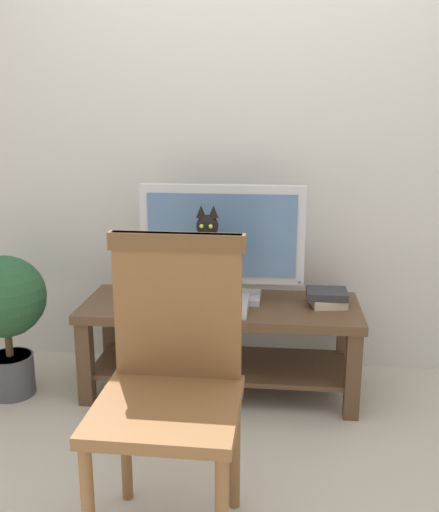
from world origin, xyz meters
TOP-DOWN VIEW (x-y plane):
  - ground_plane at (0.00, 0.00)m, footprint 12.00×12.00m
  - back_wall at (0.00, 0.91)m, footprint 7.00×0.12m
  - tv_stand at (-0.08, 0.48)m, footprint 1.38×0.52m
  - tv at (-0.08, 0.54)m, footprint 0.82×0.20m
  - media_box at (-0.13, 0.38)m, footprint 0.38×0.28m
  - cat at (-0.12, 0.37)m, footprint 0.20×0.32m
  - wooden_chair at (-0.13, -0.52)m, footprint 0.47×0.47m
  - book_stack at (0.45, 0.51)m, footprint 0.20×0.19m
  - potted_plant at (-1.13, 0.32)m, footprint 0.40×0.40m

SIDE VIEW (x-z plane):
  - ground_plane at x=0.00m, z-range 0.00..0.00m
  - tv_stand at x=-0.08m, z-range 0.10..0.57m
  - potted_plant at x=-1.13m, z-range 0.10..0.82m
  - media_box at x=-0.13m, z-range 0.47..0.53m
  - book_stack at x=0.45m, z-range 0.47..0.55m
  - wooden_chair at x=-0.13m, z-range 0.08..1.09m
  - cat at x=-0.12m, z-range 0.47..0.93m
  - tv at x=-0.08m, z-range 0.48..1.07m
  - back_wall at x=0.00m, z-range 0.00..2.80m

